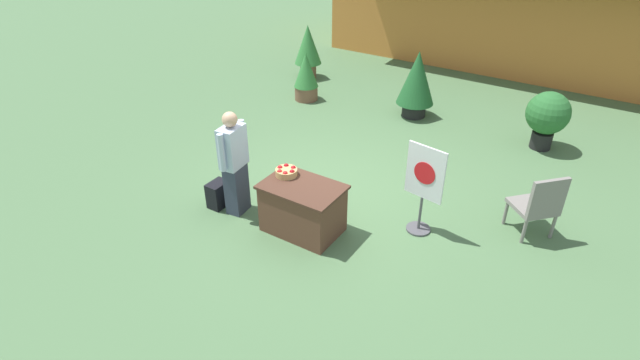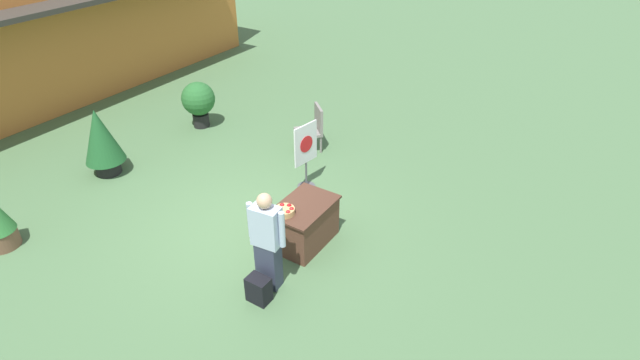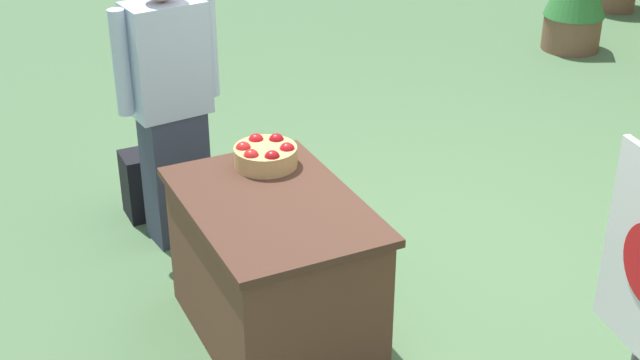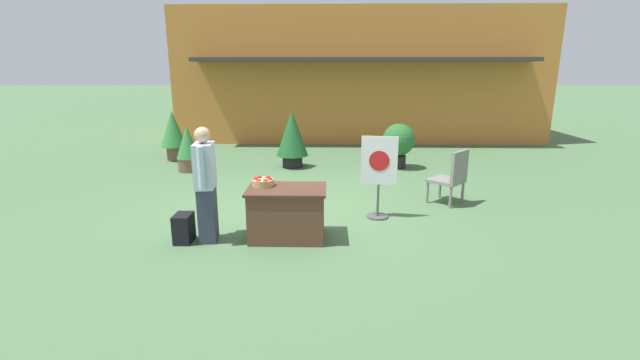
{
  "view_description": "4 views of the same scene",
  "coord_description": "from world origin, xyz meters",
  "px_view_note": "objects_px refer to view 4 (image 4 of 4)",
  "views": [
    {
      "loc": [
        3.64,
        -5.98,
        4.49
      ],
      "look_at": [
        0.35,
        -0.9,
        0.81
      ],
      "focal_mm": 28.0,
      "sensor_mm": 36.0,
      "label": 1
    },
    {
      "loc": [
        -5.29,
        -4.93,
        5.46
      ],
      "look_at": [
        0.58,
        -1.18,
        1.06
      ],
      "focal_mm": 28.0,
      "sensor_mm": 36.0,
      "label": 2
    },
    {
      "loc": [
        3.58,
        -2.5,
        2.78
      ],
      "look_at": [
        -0.27,
        -0.64,
        0.56
      ],
      "focal_mm": 50.0,
      "sensor_mm": 36.0,
      "label": 3
    },
    {
      "loc": [
        0.81,
        -7.07,
        2.44
      ],
      "look_at": [
        0.67,
        -0.96,
        0.85
      ],
      "focal_mm": 24.0,
      "sensor_mm": 36.0,
      "label": 4
    }
  ],
  "objects_px": {
    "potted_plant_far_left": "(292,136)",
    "potted_plant_far_right": "(173,132)",
    "poster_board": "(379,174)",
    "person_visitor": "(206,184)",
    "display_table": "(287,213)",
    "potted_plant_near_right": "(188,148)",
    "patio_chair": "(452,175)",
    "apple_basket": "(263,182)",
    "backpack": "(184,228)",
    "potted_plant_near_left": "(399,142)"
  },
  "relations": [
    {
      "from": "potted_plant_far_left",
      "to": "potted_plant_far_right",
      "type": "bearing_deg",
      "value": 166.8
    },
    {
      "from": "poster_board",
      "to": "person_visitor",
      "type": "bearing_deg",
      "value": -58.35
    },
    {
      "from": "potted_plant_far_right",
      "to": "potted_plant_far_left",
      "type": "height_order",
      "value": "potted_plant_far_left"
    },
    {
      "from": "display_table",
      "to": "poster_board",
      "type": "bearing_deg",
      "value": 32.86
    },
    {
      "from": "person_visitor",
      "to": "potted_plant_near_right",
      "type": "bearing_deg",
      "value": 104.57
    },
    {
      "from": "poster_board",
      "to": "patio_chair",
      "type": "xyz_separation_m",
      "value": [
        1.43,
        0.78,
        -0.22
      ]
    },
    {
      "from": "patio_chair",
      "to": "potted_plant_far_left",
      "type": "xyz_separation_m",
      "value": [
        -3.2,
        3.02,
        0.25
      ]
    },
    {
      "from": "display_table",
      "to": "potted_plant_far_right",
      "type": "height_order",
      "value": "potted_plant_far_right"
    },
    {
      "from": "apple_basket",
      "to": "potted_plant_far_left",
      "type": "distance_m",
      "value": 4.61
    },
    {
      "from": "poster_board",
      "to": "patio_chair",
      "type": "bearing_deg",
      "value": 127.85
    },
    {
      "from": "backpack",
      "to": "potted_plant_near_right",
      "type": "relative_size",
      "value": 0.38
    },
    {
      "from": "person_visitor",
      "to": "poster_board",
      "type": "xyz_separation_m",
      "value": [
        2.58,
        1.06,
        -0.09
      ]
    },
    {
      "from": "potted_plant_far_left",
      "to": "person_visitor",
      "type": "bearing_deg",
      "value": -99.49
    },
    {
      "from": "display_table",
      "to": "patio_chair",
      "type": "height_order",
      "value": "patio_chair"
    },
    {
      "from": "apple_basket",
      "to": "potted_plant_far_left",
      "type": "bearing_deg",
      "value": 89.55
    },
    {
      "from": "person_visitor",
      "to": "potted_plant_near_right",
      "type": "xyz_separation_m",
      "value": [
        -1.69,
        4.37,
        -0.28
      ]
    },
    {
      "from": "backpack",
      "to": "poster_board",
      "type": "height_order",
      "value": "poster_board"
    },
    {
      "from": "potted_plant_near_left",
      "to": "potted_plant_far_left",
      "type": "xyz_separation_m",
      "value": [
        -2.68,
        0.07,
        0.12
      ]
    },
    {
      "from": "apple_basket",
      "to": "potted_plant_near_right",
      "type": "distance_m",
      "value": 4.81
    },
    {
      "from": "potted_plant_far_right",
      "to": "backpack",
      "type": "bearing_deg",
      "value": -69.33
    },
    {
      "from": "potted_plant_near_left",
      "to": "display_table",
      "type": "bearing_deg",
      "value": -116.75
    },
    {
      "from": "person_visitor",
      "to": "backpack",
      "type": "xyz_separation_m",
      "value": [
        -0.35,
        -0.07,
        -0.64
      ]
    },
    {
      "from": "potted_plant_near_right",
      "to": "display_table",
      "type": "bearing_deg",
      "value": -56.24
    },
    {
      "from": "display_table",
      "to": "backpack",
      "type": "xyz_separation_m",
      "value": [
        -1.48,
        -0.2,
        -0.18
      ]
    },
    {
      "from": "apple_basket",
      "to": "potted_plant_far_right",
      "type": "bearing_deg",
      "value": 121.29
    },
    {
      "from": "potted_plant_far_right",
      "to": "potted_plant_far_left",
      "type": "bearing_deg",
      "value": -13.2
    },
    {
      "from": "potted_plant_near_right",
      "to": "backpack",
      "type": "bearing_deg",
      "value": -73.1
    },
    {
      "from": "patio_chair",
      "to": "potted_plant_near_left",
      "type": "relative_size",
      "value": 0.9
    },
    {
      "from": "person_visitor",
      "to": "potted_plant_near_right",
      "type": "distance_m",
      "value": 4.69
    },
    {
      "from": "apple_basket",
      "to": "potted_plant_near_right",
      "type": "relative_size",
      "value": 0.29
    },
    {
      "from": "display_table",
      "to": "potted_plant_far_right",
      "type": "relative_size",
      "value": 0.85
    },
    {
      "from": "patio_chair",
      "to": "backpack",
      "type": "bearing_deg",
      "value": 66.55
    },
    {
      "from": "potted_plant_near_left",
      "to": "potted_plant_near_right",
      "type": "xyz_separation_m",
      "value": [
        -5.18,
        -0.43,
        -0.11
      ]
    },
    {
      "from": "potted_plant_far_right",
      "to": "apple_basket",
      "type": "bearing_deg",
      "value": -58.71
    },
    {
      "from": "potted_plant_far_left",
      "to": "backpack",
      "type": "bearing_deg",
      "value": -103.23
    },
    {
      "from": "patio_chair",
      "to": "apple_basket",
      "type": "bearing_deg",
      "value": 69.11
    },
    {
      "from": "potted_plant_near_left",
      "to": "potted_plant_far_right",
      "type": "bearing_deg",
      "value": 171.98
    },
    {
      "from": "backpack",
      "to": "potted_plant_near_left",
      "type": "relative_size",
      "value": 0.37
    },
    {
      "from": "apple_basket",
      "to": "potted_plant_near_right",
      "type": "height_order",
      "value": "potted_plant_near_right"
    },
    {
      "from": "person_visitor",
      "to": "backpack",
      "type": "relative_size",
      "value": 3.98
    },
    {
      "from": "patio_chair",
      "to": "potted_plant_near_left",
      "type": "xyz_separation_m",
      "value": [
        -0.52,
        2.95,
        0.13
      ]
    },
    {
      "from": "poster_board",
      "to": "patio_chair",
      "type": "distance_m",
      "value": 1.65
    },
    {
      "from": "person_visitor",
      "to": "potted_plant_far_right",
      "type": "relative_size",
      "value": 1.23
    },
    {
      "from": "poster_board",
      "to": "potted_plant_near_left",
      "type": "distance_m",
      "value": 3.85
    },
    {
      "from": "display_table",
      "to": "patio_chair",
      "type": "bearing_deg",
      "value": 30.77
    },
    {
      "from": "person_visitor",
      "to": "potted_plant_near_left",
      "type": "xyz_separation_m",
      "value": [
        3.49,
        4.8,
        -0.17
      ]
    },
    {
      "from": "potted_plant_far_right",
      "to": "patio_chair",
      "type": "bearing_deg",
      "value": -30.26
    },
    {
      "from": "apple_basket",
      "to": "backpack",
      "type": "bearing_deg",
      "value": -164.26
    },
    {
      "from": "poster_board",
      "to": "potted_plant_far_left",
      "type": "height_order",
      "value": "potted_plant_far_left"
    },
    {
      "from": "display_table",
      "to": "apple_basket",
      "type": "relative_size",
      "value": 3.57
    }
  ]
}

